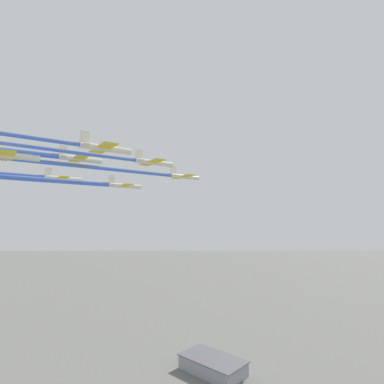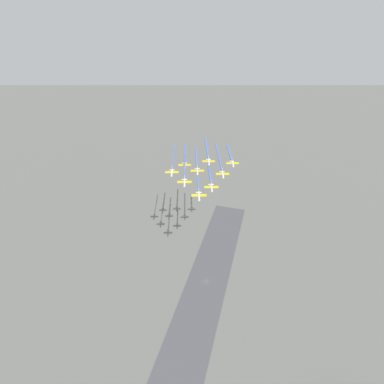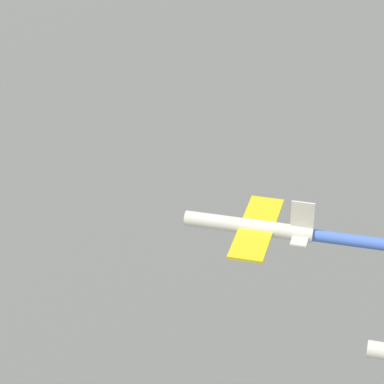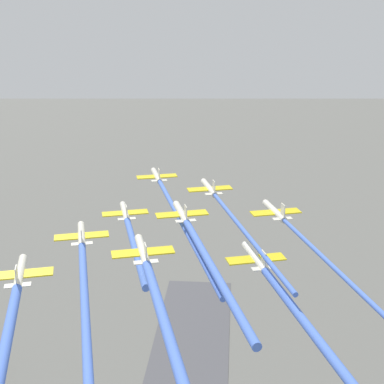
{
  "view_description": "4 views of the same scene",
  "coord_description": "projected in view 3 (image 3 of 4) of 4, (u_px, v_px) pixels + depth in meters",
  "views": [
    {
      "loc": [
        -75.96,
        32.51,
        96.04
      ],
      "look_at": [
        -14.63,
        -34.59,
        105.12
      ],
      "focal_mm": 28.0,
      "sensor_mm": 36.0,
      "label": 1
    },
    {
      "loc": [
        -54.8,
        -179.51,
        203.49
      ],
      "look_at": [
        -19.08,
        -27.24,
        110.53
      ],
      "focal_mm": 28.0,
      "sensor_mm": 36.0,
      "label": 2
    },
    {
      "loc": [
        43.55,
        -32.39,
        145.25
      ],
      "look_at": [
        -21.55,
        -35.07,
        108.8
      ],
      "focal_mm": 85.0,
      "sensor_mm": 36.0,
      "label": 3
    },
    {
      "loc": [
        25.86,
        80.7,
        143.92
      ],
      "look_at": [
        -21.57,
        -23.87,
        106.43
      ],
      "focal_mm": 50.0,
      "sensor_mm": 36.0,
      "label": 4
    }
  ],
  "objects": [
    {
      "name": "jet_0",
      "position": [
        253.0,
        227.0,
        68.94
      ],
      "size": [
        9.58,
        9.92,
        3.32
      ],
      "rotation": [
        0.0,
        0.0,
        2.93
      ],
      "color": "silver"
    }
  ]
}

